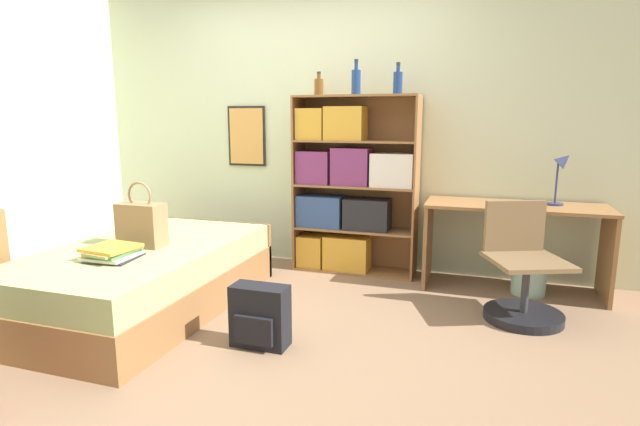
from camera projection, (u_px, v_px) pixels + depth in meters
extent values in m
plane|color=#84664C|center=(239.00, 321.00, 3.41)|extent=(14.00, 14.00, 0.00)
cube|color=beige|center=(313.00, 125.00, 4.64)|extent=(10.00, 0.06, 2.60)
cube|color=black|center=(247.00, 136.00, 4.82)|extent=(0.39, 0.02, 0.57)
cube|color=#DB994C|center=(246.00, 136.00, 4.81)|extent=(0.35, 0.01, 0.53)
cube|color=olive|center=(146.00, 290.00, 3.62)|extent=(1.13, 1.95, 0.28)
cube|color=#9EAD70|center=(144.00, 259.00, 3.57)|extent=(1.10, 1.92, 0.19)
cube|color=olive|center=(213.00, 246.00, 4.49)|extent=(1.13, 0.04, 0.47)
cube|color=#93704C|center=(141.00, 225.00, 3.52)|extent=(0.33, 0.17, 0.31)
torus|color=#93704C|center=(139.00, 195.00, 3.48)|extent=(0.20, 0.02, 0.20)
cube|color=#232328|center=(115.00, 258.00, 3.22)|extent=(0.30, 0.32, 0.01)
cube|color=beige|center=(112.00, 256.00, 3.22)|extent=(0.30, 0.31, 0.02)
cube|color=#427A4C|center=(115.00, 253.00, 3.21)|extent=(0.21, 0.28, 0.02)
cube|color=#99894C|center=(113.00, 251.00, 3.21)|extent=(0.26, 0.34, 0.02)
cube|color=gold|center=(111.00, 248.00, 3.22)|extent=(0.31, 0.31, 0.02)
cube|color=olive|center=(299.00, 183.00, 4.56)|extent=(0.02, 0.33, 1.56)
cube|color=olive|center=(416.00, 188.00, 4.23)|extent=(0.02, 0.33, 1.56)
cube|color=olive|center=(360.00, 184.00, 4.54)|extent=(1.09, 0.01, 1.56)
cube|color=olive|center=(354.00, 270.00, 4.54)|extent=(1.05, 0.33, 0.02)
cube|color=olive|center=(355.00, 229.00, 4.47)|extent=(1.05, 0.33, 0.02)
cube|color=olive|center=(355.00, 186.00, 4.39)|extent=(1.05, 0.33, 0.02)
cube|color=olive|center=(356.00, 141.00, 4.32)|extent=(1.05, 0.33, 0.02)
cube|color=olive|center=(356.00, 96.00, 4.25)|extent=(1.05, 0.33, 0.02)
cube|color=gold|center=(312.00, 250.00, 4.62)|extent=(0.23, 0.24, 0.29)
cube|color=gold|center=(347.00, 252.00, 4.51)|extent=(0.40, 0.24, 0.30)
cube|color=#334C84|center=(321.00, 211.00, 4.52)|extent=(0.41, 0.24, 0.28)
cube|color=#232328|center=(367.00, 214.00, 4.39)|extent=(0.39, 0.24, 0.27)
cube|color=#7A336B|center=(315.00, 167.00, 4.46)|extent=(0.30, 0.24, 0.29)
cube|color=#7A336B|center=(352.00, 166.00, 4.36)|extent=(0.33, 0.24, 0.32)
cube|color=silver|center=(393.00, 170.00, 4.25)|extent=(0.36, 0.24, 0.28)
cube|color=gold|center=(312.00, 124.00, 4.40)|extent=(0.24, 0.24, 0.27)
cube|color=gold|center=(346.00, 123.00, 4.31)|extent=(0.34, 0.24, 0.29)
cylinder|color=brown|center=(319.00, 87.00, 4.35)|extent=(0.08, 0.08, 0.14)
cylinder|color=brown|center=(319.00, 76.00, 4.33)|extent=(0.03, 0.03, 0.04)
cylinder|color=#232328|center=(319.00, 73.00, 4.33)|extent=(0.04, 0.04, 0.02)
cylinder|color=navy|center=(356.00, 82.00, 4.19)|extent=(0.08, 0.08, 0.20)
cylinder|color=navy|center=(356.00, 66.00, 4.16)|extent=(0.03, 0.03, 0.06)
cylinder|color=#232328|center=(356.00, 61.00, 4.16)|extent=(0.03, 0.03, 0.02)
cylinder|color=navy|center=(398.00, 83.00, 4.11)|extent=(0.08, 0.08, 0.18)
cylinder|color=navy|center=(398.00, 68.00, 4.09)|extent=(0.03, 0.03, 0.06)
cylinder|color=#232328|center=(398.00, 64.00, 4.08)|extent=(0.03, 0.03, 0.02)
cube|color=olive|center=(516.00, 206.00, 3.91)|extent=(1.38, 0.53, 0.02)
cube|color=olive|center=(428.00, 243.00, 4.18)|extent=(0.03, 0.49, 0.68)
cube|color=olive|center=(607.00, 256.00, 3.77)|extent=(0.03, 0.49, 0.68)
cylinder|color=navy|center=(555.00, 204.00, 3.88)|extent=(0.13, 0.13, 0.02)
cylinder|color=navy|center=(556.00, 183.00, 3.85)|extent=(0.02, 0.02, 0.31)
cone|color=navy|center=(564.00, 160.00, 3.81)|extent=(0.15, 0.11, 0.15)
cylinder|color=black|center=(523.00, 316.00, 3.43)|extent=(0.53, 0.53, 0.06)
cylinder|color=#333338|center=(525.00, 292.00, 3.40)|extent=(0.05, 0.05, 0.40)
cube|color=brown|center=(527.00, 261.00, 3.36)|extent=(0.62, 0.62, 0.03)
cube|color=brown|center=(514.00, 226.00, 3.54)|extent=(0.41, 0.20, 0.36)
cube|color=black|center=(260.00, 316.00, 3.02)|extent=(0.35, 0.17, 0.38)
cube|color=black|center=(253.00, 331.00, 2.94)|extent=(0.24, 0.03, 0.17)
cylinder|color=#99C1B2|center=(529.00, 276.00, 3.92)|extent=(0.26, 0.26, 0.29)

